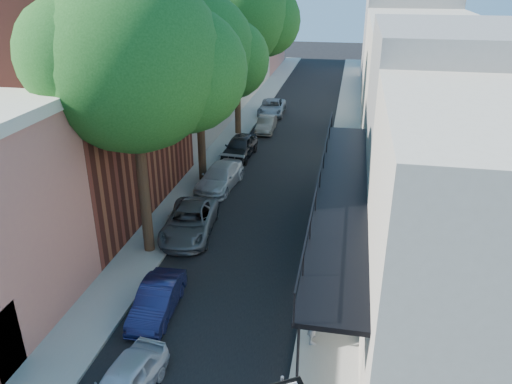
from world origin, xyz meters
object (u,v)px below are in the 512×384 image
at_px(parked_car_d, 220,177).
at_px(parked_car_g, 272,107).
at_px(oak_near, 145,63).
at_px(parked_car_f, 266,124).
at_px(oak_far, 244,15).
at_px(parked_car_c, 190,222).
at_px(parked_car_b, 157,300).
at_px(parked_car_a, 124,383).
at_px(parked_car_e, 240,147).
at_px(pedestrian, 314,315).
at_px(oak_mid, 206,54).

bearing_deg(parked_car_d, parked_car_g, 94.14).
bearing_deg(oak_near, parked_car_f, 85.30).
distance_m(oak_far, parked_car_c, 17.25).
bearing_deg(parked_car_b, parked_car_a, -85.12).
xyz_separation_m(parked_car_e, pedestrian, (6.12, -16.64, 0.42)).
distance_m(oak_near, oak_mid, 8.01).
bearing_deg(oak_far, parked_car_f, 28.75).
xyz_separation_m(parked_car_d, parked_car_f, (0.70, 10.80, -0.06)).
relative_size(parked_car_a, parked_car_b, 0.97).
height_order(oak_near, oak_mid, oak_near).
bearing_deg(parked_car_g, parked_car_d, -93.39).
bearing_deg(oak_mid, parked_car_b, -82.92).
bearing_deg(pedestrian, oak_near, 47.63).
distance_m(oak_far, parked_car_e, 9.12).
xyz_separation_m(parked_car_c, parked_car_e, (-0.02, 10.41, 0.07)).
height_order(parked_car_f, parked_car_g, parked_car_g).
height_order(oak_mid, parked_car_e, oak_mid).
xyz_separation_m(parked_car_c, pedestrian, (6.10, -6.23, 0.49)).
bearing_deg(pedestrian, parked_car_e, 11.97).
height_order(parked_car_c, parked_car_e, parked_car_e).
height_order(oak_mid, parked_car_g, oak_mid).
bearing_deg(parked_car_b, parked_car_g, 87.94).
height_order(parked_car_a, pedestrian, pedestrian).
height_order(oak_near, oak_far, oak_far).
xyz_separation_m(parked_car_c, parked_car_f, (0.68, 16.25, -0.07)).
distance_m(parked_car_b, parked_car_f, 21.97).
bearing_deg(parked_car_e, parked_car_b, -84.56).
bearing_deg(parked_car_b, pedestrian, -8.12).
relative_size(oak_near, parked_car_d, 2.62).
xyz_separation_m(parked_car_g, pedestrian, (5.78, -27.28, 0.51)).
height_order(oak_far, pedestrian, oak_far).
height_order(parked_car_c, parked_car_g, parked_car_c).
bearing_deg(parked_car_a, pedestrian, 41.32).
distance_m(parked_car_f, parked_car_g, 4.82).
distance_m(oak_mid, oak_far, 9.12).
xyz_separation_m(oak_near, parked_car_a, (1.97, -7.95, -7.32)).
bearing_deg(parked_car_c, parked_car_e, 83.97).
relative_size(parked_car_c, parked_car_d, 1.05).
distance_m(parked_car_a, parked_car_c, 9.59).
height_order(oak_mid, parked_car_f, oak_mid).
relative_size(parked_car_b, parked_car_c, 0.75).
height_order(parked_car_b, parked_car_d, parked_car_d).
height_order(oak_near, parked_car_b, oak_near).
bearing_deg(oak_near, pedestrian, -34.14).
distance_m(oak_mid, parked_car_f, 11.88).
relative_size(parked_car_b, pedestrian, 1.70).
bearing_deg(parked_car_b, oak_far, 91.10).
xyz_separation_m(parked_car_b, parked_car_g, (-0.34, 26.78, 0.05)).
xyz_separation_m(oak_mid, pedestrian, (6.94, -12.64, -5.93)).
bearing_deg(oak_near, parked_car_e, 86.33).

